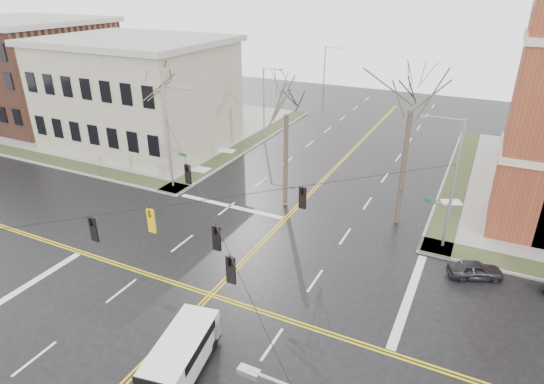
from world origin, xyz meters
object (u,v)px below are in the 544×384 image
at_px(streetlight_north_a, 265,100).
at_px(cargo_van, 183,350).
at_px(tree_nw_near, 286,108).
at_px(tree_ne, 412,103).
at_px(parked_car_a, 475,270).
at_px(tree_nw_far, 158,94).
at_px(signal_pole_nw, 170,134).
at_px(signal_pole_ne, 451,182).
at_px(streetlight_north_b, 325,71).

xyz_separation_m(streetlight_north_a, cargo_van, (12.62, -33.22, -3.35)).
relative_size(tree_nw_near, tree_ne, 0.87).
height_order(parked_car_a, tree_nw_near, tree_nw_near).
distance_m(streetlight_north_a, tree_nw_far, 15.07).
bearing_deg(signal_pole_nw, streetlight_north_a, 87.68).
xyz_separation_m(signal_pole_nw, cargo_van, (13.28, -16.72, -3.83)).
relative_size(signal_pole_ne, cargo_van, 1.72).
distance_m(signal_pole_nw, parked_car_a, 25.59).
bearing_deg(tree_ne, streetlight_north_b, 118.37).
bearing_deg(signal_pole_ne, parked_car_a, -49.05).
xyz_separation_m(signal_pole_ne, tree_nw_far, (-25.25, 2.16, 2.78)).
xyz_separation_m(streetlight_north_b, parked_car_a, (24.39, -39.28, -3.91)).
xyz_separation_m(signal_pole_nw, streetlight_north_a, (0.67, 16.50, -0.48)).
relative_size(signal_pole_ne, tree_nw_far, 0.84).
distance_m(streetlight_north_a, cargo_van, 35.70).
xyz_separation_m(streetlight_north_b, tree_nw_near, (9.57, -35.17, 3.58)).
bearing_deg(tree_nw_near, parked_car_a, -15.51).
bearing_deg(cargo_van, signal_pole_nw, 118.24).
bearing_deg(tree_nw_far, tree_ne, 0.14).
bearing_deg(tree_ne, tree_nw_far, -179.86).
bearing_deg(tree_nw_near, tree_nw_far, 176.32).
xyz_separation_m(streetlight_north_b, cargo_van, (12.62, -53.22, -3.35)).
distance_m(signal_pole_nw, cargo_van, 21.70).
bearing_deg(streetlight_north_a, tree_ne, -37.65).
bearing_deg(tree_nw_far, tree_nw_near, -3.68).
relative_size(cargo_van, tree_ne, 0.41).
height_order(tree_nw_far, tree_ne, tree_ne).
height_order(parked_car_a, tree_ne, tree_ne).
bearing_deg(tree_nw_far, signal_pole_nw, -39.61).
bearing_deg(signal_pole_nw, streetlight_north_b, 88.95).
relative_size(signal_pole_nw, cargo_van, 1.72).
xyz_separation_m(signal_pole_nw, streetlight_north_b, (0.67, 36.50, -0.48)).
bearing_deg(signal_pole_nw, tree_ne, 6.58).
height_order(streetlight_north_a, tree_ne, tree_ne).
bearing_deg(streetlight_north_b, tree_ne, -61.63).
height_order(streetlight_north_a, tree_nw_far, tree_nw_far).
height_order(streetlight_north_b, tree_nw_far, tree_nw_far).
xyz_separation_m(signal_pole_ne, streetlight_north_a, (-21.97, 16.50, -0.48)).
relative_size(signal_pole_ne, tree_nw_near, 0.81).
bearing_deg(signal_pole_nw, cargo_van, -51.54).
bearing_deg(tree_nw_far, parked_car_a, -10.12).
xyz_separation_m(signal_pole_ne, parked_car_a, (2.41, -2.78, -4.39)).
xyz_separation_m(tree_nw_near, tree_ne, (8.95, 0.88, 1.23)).
distance_m(streetlight_north_b, tree_nw_near, 36.62).
height_order(signal_pole_nw, tree_nw_near, tree_nw_near).
xyz_separation_m(signal_pole_ne, cargo_van, (-9.36, -16.72, -3.83)).
bearing_deg(signal_pole_nw, tree_nw_far, 140.39).
relative_size(cargo_van, tree_nw_far, 0.49).
bearing_deg(cargo_van, parked_car_a, 39.60).
height_order(streetlight_north_a, parked_car_a, streetlight_north_a).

